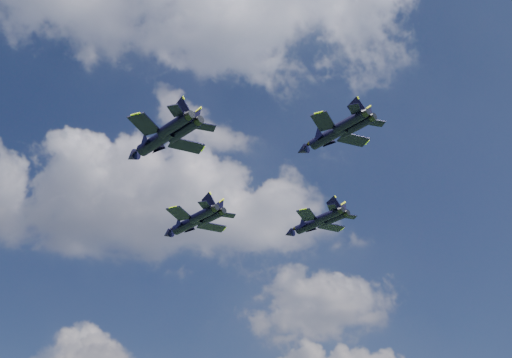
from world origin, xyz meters
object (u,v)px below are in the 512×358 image
object	(u,v)px
jet_left	(154,142)
jet_slot	(326,137)
jet_lead	(186,225)
jet_right	(309,225)

from	to	relation	value
jet_left	jet_slot	xyz separation A→B (m)	(26.83, -0.20, 1.43)
jet_lead	jet_slot	world-z (taller)	jet_slot
jet_lead	jet_left	xyz separation A→B (m)	(-3.33, -27.34, 0.60)
jet_right	jet_slot	bearing A→B (deg)	-133.47
jet_lead	jet_left	size ratio (longest dim) A/B	0.99
jet_left	jet_slot	size ratio (longest dim) A/B	1.11
jet_right	jet_lead	bearing A→B (deg)	136.18
jet_right	jet_slot	world-z (taller)	jet_slot
jet_left	jet_right	xyz separation A→B (m)	(26.92, 27.12, -0.38)
jet_lead	jet_slot	distance (m)	36.26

